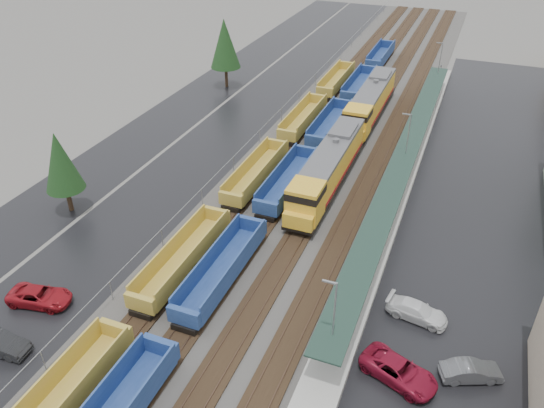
{
  "coord_description": "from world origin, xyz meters",
  "views": [
    {
      "loc": [
        15.26,
        -6.02,
        30.88
      ],
      "look_at": [
        -1.43,
        36.06,
        2.0
      ],
      "focal_mm": 35.0,
      "sensor_mm": 36.0,
      "label": 1
    }
  ],
  "objects_px": {
    "well_string_blue": "(288,181)",
    "parked_car_east_c": "(417,311)",
    "well_string_yellow": "(224,210)",
    "locomotive_trail": "(370,103)",
    "locomotive_lead": "(327,170)",
    "parked_car_east_e": "(471,371)",
    "parked_car_west_c": "(40,296)",
    "parked_car_east_b": "(399,371)"
  },
  "relations": [
    {
      "from": "parked_car_west_c",
      "to": "well_string_yellow",
      "type": "bearing_deg",
      "value": -38.77
    },
    {
      "from": "parked_car_east_b",
      "to": "locomotive_lead",
      "type": "bearing_deg",
      "value": 48.82
    },
    {
      "from": "parked_car_east_b",
      "to": "parked_car_east_c",
      "type": "height_order",
      "value": "parked_car_east_b"
    },
    {
      "from": "locomotive_lead",
      "to": "parked_car_east_b",
      "type": "xyz_separation_m",
      "value": [
        12.31,
        -23.3,
        -1.82
      ]
    },
    {
      "from": "parked_car_east_c",
      "to": "parked_car_east_e",
      "type": "height_order",
      "value": "same"
    },
    {
      "from": "well_string_blue",
      "to": "parked_car_east_e",
      "type": "distance_m",
      "value": 28.86
    },
    {
      "from": "locomotive_trail",
      "to": "well_string_yellow",
      "type": "distance_m",
      "value": 31.72
    },
    {
      "from": "parked_car_west_c",
      "to": "parked_car_east_c",
      "type": "xyz_separation_m",
      "value": [
        29.45,
        9.82,
        -0.02
      ]
    },
    {
      "from": "locomotive_lead",
      "to": "parked_car_east_c",
      "type": "height_order",
      "value": "locomotive_lead"
    },
    {
      "from": "well_string_blue",
      "to": "parked_car_west_c",
      "type": "distance_m",
      "value": 27.98
    },
    {
      "from": "well_string_blue",
      "to": "parked_car_west_c",
      "type": "bearing_deg",
      "value": -117.36
    },
    {
      "from": "locomotive_trail",
      "to": "parked_car_east_c",
      "type": "height_order",
      "value": "locomotive_trail"
    },
    {
      "from": "well_string_yellow",
      "to": "parked_car_east_e",
      "type": "bearing_deg",
      "value": -25.05
    },
    {
      "from": "well_string_yellow",
      "to": "parked_car_east_b",
      "type": "xyz_separation_m",
      "value": [
        20.31,
        -13.63,
        -0.41
      ]
    },
    {
      "from": "locomotive_lead",
      "to": "parked_car_east_b",
      "type": "distance_m",
      "value": 26.41
    },
    {
      "from": "well_string_blue",
      "to": "parked_car_east_c",
      "type": "height_order",
      "value": "well_string_blue"
    },
    {
      "from": "parked_car_west_c",
      "to": "parked_car_east_e",
      "type": "xyz_separation_m",
      "value": [
        33.93,
        5.13,
        -0.02
      ]
    },
    {
      "from": "well_string_yellow",
      "to": "well_string_blue",
      "type": "relative_size",
      "value": 0.86
    },
    {
      "from": "locomotive_lead",
      "to": "well_string_blue",
      "type": "distance_m",
      "value": 4.55
    },
    {
      "from": "locomotive_lead",
      "to": "locomotive_trail",
      "type": "distance_m",
      "value": 21.0
    },
    {
      "from": "locomotive_trail",
      "to": "parked_car_west_c",
      "type": "xyz_separation_m",
      "value": [
        -16.86,
        -47.52,
        -1.86
      ]
    },
    {
      "from": "parked_car_west_c",
      "to": "parked_car_east_e",
      "type": "bearing_deg",
      "value": -92.44
    },
    {
      "from": "locomotive_trail",
      "to": "parked_car_east_b",
      "type": "bearing_deg",
      "value": -74.46
    },
    {
      "from": "locomotive_trail",
      "to": "parked_car_west_c",
      "type": "bearing_deg",
      "value": -109.53
    },
    {
      "from": "locomotive_trail",
      "to": "parked_car_west_c",
      "type": "distance_m",
      "value": 50.45
    },
    {
      "from": "locomotive_lead",
      "to": "parked_car_east_c",
      "type": "xyz_separation_m",
      "value": [
        12.59,
        -16.7,
        -1.88
      ]
    },
    {
      "from": "well_string_yellow",
      "to": "parked_car_east_c",
      "type": "height_order",
      "value": "well_string_yellow"
    },
    {
      "from": "parked_car_east_e",
      "to": "parked_car_east_b",
      "type": "bearing_deg",
      "value": 88.41
    },
    {
      "from": "parked_car_west_c",
      "to": "parked_car_east_c",
      "type": "relative_size",
      "value": 1.07
    },
    {
      "from": "well_string_blue",
      "to": "parked_car_east_c",
      "type": "bearing_deg",
      "value": -42.17
    },
    {
      "from": "well_string_yellow",
      "to": "parked_car_east_e",
      "type": "relative_size",
      "value": 22.6
    },
    {
      "from": "well_string_blue",
      "to": "locomotive_trail",
      "type": "bearing_deg",
      "value": 79.99
    },
    {
      "from": "well_string_yellow",
      "to": "parked_car_east_b",
      "type": "bearing_deg",
      "value": -33.86
    },
    {
      "from": "well_string_yellow",
      "to": "well_string_blue",
      "type": "xyz_separation_m",
      "value": [
        4.0,
        8.0,
        0.03
      ]
    },
    {
      "from": "parked_car_west_c",
      "to": "parked_car_east_b",
      "type": "distance_m",
      "value": 29.35
    },
    {
      "from": "locomotive_lead",
      "to": "locomotive_trail",
      "type": "relative_size",
      "value": 1.0
    },
    {
      "from": "locomotive_lead",
      "to": "well_string_yellow",
      "type": "height_order",
      "value": "locomotive_lead"
    },
    {
      "from": "parked_car_east_e",
      "to": "parked_car_east_c",
      "type": "bearing_deg",
      "value": 20.21
    },
    {
      "from": "locomotive_lead",
      "to": "parked_car_east_e",
      "type": "bearing_deg",
      "value": -51.4
    },
    {
      "from": "well_string_blue",
      "to": "parked_car_east_c",
      "type": "xyz_separation_m",
      "value": [
        16.59,
        -15.03,
        -0.5
      ]
    },
    {
      "from": "locomotive_trail",
      "to": "locomotive_lead",
      "type": "bearing_deg",
      "value": -90.0
    },
    {
      "from": "locomotive_lead",
      "to": "locomotive_trail",
      "type": "xyz_separation_m",
      "value": [
        0.0,
        21.0,
        0.0
      ]
    }
  ]
}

